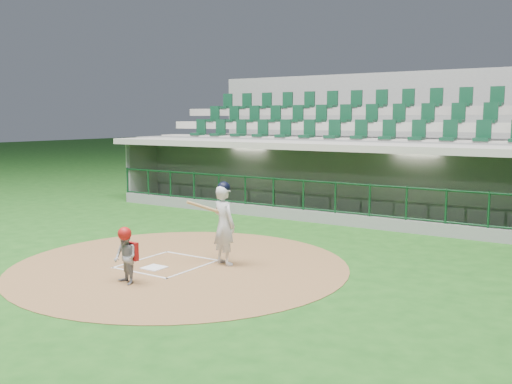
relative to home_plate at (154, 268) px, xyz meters
The scene contains 8 objects.
ground 0.70m from the home_plate, 90.00° to the left, with size 120.00×120.00×0.00m, color #1A4D16.
dirt_circle 0.58m from the home_plate, 59.04° to the left, with size 7.20×7.20×0.01m, color brown.
home_plate is the anchor object (origin of this frame).
batter_box_chalk 0.40m from the home_plate, 90.00° to the left, with size 1.55×1.80×0.01m.
dugout_structure 8.57m from the home_plate, 89.52° to the left, with size 16.40×3.70×3.00m.
seating_deck 11.69m from the home_plate, 90.00° to the left, with size 17.00×6.72×5.15m.
batter 1.74m from the home_plate, 45.56° to the left, with size 0.90×0.93×1.80m.
catcher 1.29m from the home_plate, 73.42° to the right, with size 0.59×0.52×1.10m.
Camera 1 is at (8.14, -9.36, 3.15)m, focal length 40.00 mm.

